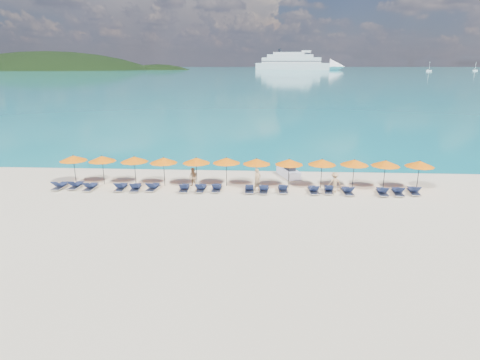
{
  "coord_description": "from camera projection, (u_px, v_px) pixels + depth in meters",
  "views": [
    {
      "loc": [
        1.57,
        -23.79,
        9.03
      ],
      "look_at": [
        0.0,
        3.0,
        1.2
      ],
      "focal_mm": 30.0,
      "sensor_mm": 36.0,
      "label": 1
    }
  ],
  "objects": [
    {
      "name": "lounger_4",
      "position": [
        136.0,
        187.0,
        29.52
      ],
      "size": [
        0.79,
        1.75,
        0.66
      ],
      "rotation": [
        0.0,
        0.0,
        0.1
      ],
      "color": "silver",
      "rests_on": "ground"
    },
    {
      "name": "headland_small",
      "position": [
        159.0,
        95.0,
        580.28
      ],
      "size": [
        162.0,
        126.0,
        85.5
      ],
      "color": "black",
      "rests_on": "ground"
    },
    {
      "name": "lounger_1",
      "position": [
        76.0,
        185.0,
        30.05
      ],
      "size": [
        0.69,
        1.72,
        0.66
      ],
      "rotation": [
        0.0,
        0.0,
        -0.04
      ],
      "color": "silver",
      "rests_on": "ground"
    },
    {
      "name": "sea",
      "position": [
        263.0,
        69.0,
        657.9
      ],
      "size": [
        1600.0,
        1300.0,
        0.01
      ],
      "primitive_type": "cube",
      "color": "#1FA9B2",
      "rests_on": "ground"
    },
    {
      "name": "umbrella_9",
      "position": [
        354.0,
        162.0,
        29.51
      ],
      "size": [
        2.1,
        2.1,
        2.28
      ],
      "color": "black",
      "rests_on": "ground"
    },
    {
      "name": "umbrella_5",
      "position": [
        226.0,
        160.0,
        30.1
      ],
      "size": [
        2.1,
        2.1,
        2.28
      ],
      "color": "black",
      "rests_on": "ground"
    },
    {
      "name": "ground",
      "position": [
        237.0,
        211.0,
        25.42
      ],
      "size": [
        1400.0,
        1400.0,
        0.0
      ],
      "primitive_type": "plane",
      "color": "beige"
    },
    {
      "name": "lounger_8",
      "position": [
        217.0,
        188.0,
        29.4
      ],
      "size": [
        0.64,
        1.71,
        0.66
      ],
      "rotation": [
        0.0,
        0.0,
        -0.01
      ],
      "color": "silver",
      "rests_on": "ground"
    },
    {
      "name": "umbrella_1",
      "position": [
        102.0,
        159.0,
        30.64
      ],
      "size": [
        2.1,
        2.1,
        2.28
      ],
      "color": "black",
      "rests_on": "ground"
    },
    {
      "name": "cruise_ship",
      "position": [
        300.0,
        63.0,
        559.79
      ],
      "size": [
        124.28,
        40.45,
        34.17
      ],
      "rotation": [
        0.0,
        0.0,
        -0.17
      ],
      "color": "silver",
      "rests_on": "ground"
    },
    {
      "name": "umbrella_3",
      "position": [
        164.0,
        160.0,
        30.13
      ],
      "size": [
        2.1,
        2.1,
        2.28
      ],
      "color": "black",
      "rests_on": "ground"
    },
    {
      "name": "lounger_17",
      "position": [
        414.0,
        191.0,
        28.73
      ],
      "size": [
        0.76,
        1.75,
        0.66
      ],
      "rotation": [
        0.0,
        0.0,
        -0.09
      ],
      "color": "silver",
      "rests_on": "ground"
    },
    {
      "name": "lounger_10",
      "position": [
        264.0,
        189.0,
        29.06
      ],
      "size": [
        0.78,
        1.75,
        0.66
      ],
      "rotation": [
        0.0,
        0.0,
        -0.1
      ],
      "color": "silver",
      "rests_on": "ground"
    },
    {
      "name": "sailboat_far",
      "position": [
        475.0,
        70.0,
        480.21
      ],
      "size": [
        5.72,
        1.91,
        10.49
      ],
      "color": "silver",
      "rests_on": "ground"
    },
    {
      "name": "lounger_7",
      "position": [
        201.0,
        188.0,
        29.36
      ],
      "size": [
        0.71,
        1.73,
        0.66
      ],
      "rotation": [
        0.0,
        0.0,
        -0.05
      ],
      "color": "silver",
      "rests_on": "ground"
    },
    {
      "name": "umbrella_11",
      "position": [
        420.0,
        164.0,
        29.08
      ],
      "size": [
        2.1,
        2.1,
        2.28
      ],
      "color": "black",
      "rests_on": "ground"
    },
    {
      "name": "lounger_11",
      "position": [
        283.0,
        189.0,
        29.15
      ],
      "size": [
        0.67,
        1.72,
        0.66
      ],
      "rotation": [
        0.0,
        0.0,
        0.03
      ],
      "color": "silver",
      "rests_on": "ground"
    },
    {
      "name": "headland_main",
      "position": [
        52.0,
        98.0,
        570.36
      ],
      "size": [
        374.0,
        242.0,
        126.5
      ],
      "color": "black",
      "rests_on": "ground"
    },
    {
      "name": "lounger_3",
      "position": [
        121.0,
        187.0,
        29.61
      ],
      "size": [
        0.66,
        1.71,
        0.66
      ],
      "rotation": [
        0.0,
        0.0,
        0.02
      ],
      "color": "silver",
      "rests_on": "ground"
    },
    {
      "name": "umbrella_6",
      "position": [
        257.0,
        161.0,
        29.8
      ],
      "size": [
        2.1,
        2.1,
        2.28
      ],
      "color": "black",
      "rests_on": "ground"
    },
    {
      "name": "umbrella_7",
      "position": [
        289.0,
        162.0,
        29.64
      ],
      "size": [
        2.1,
        2.1,
        2.28
      ],
      "color": "black",
      "rests_on": "ground"
    },
    {
      "name": "lounger_6",
      "position": [
        184.0,
        188.0,
        29.38
      ],
      "size": [
        0.72,
        1.73,
        0.66
      ],
      "rotation": [
        0.0,
        0.0,
        0.06
      ],
      "color": "silver",
      "rests_on": "ground"
    },
    {
      "name": "sailboat_near",
      "position": [
        429.0,
        70.0,
        460.69
      ],
      "size": [
        6.02,
        2.01,
        11.04
      ],
      "color": "silver",
      "rests_on": "ground"
    },
    {
      "name": "jetski",
      "position": [
        289.0,
        172.0,
        33.05
      ],
      "size": [
        1.94,
        2.88,
        0.96
      ],
      "rotation": [
        0.0,
        0.0,
        0.38
      ],
      "color": "white",
      "rests_on": "ground"
    },
    {
      "name": "lounger_9",
      "position": [
        249.0,
        189.0,
        29.16
      ],
      "size": [
        0.7,
        1.73,
        0.66
      ],
      "rotation": [
        0.0,
        0.0,
        0.05
      ],
      "color": "silver",
      "rests_on": "ground"
    },
    {
      "name": "umbrella_4",
      "position": [
        196.0,
        160.0,
        30.08
      ],
      "size": [
        2.1,
        2.1,
        2.28
      ],
      "color": "black",
      "rests_on": "ground"
    },
    {
      "name": "lounger_16",
      "position": [
        398.0,
        192.0,
        28.57
      ],
      "size": [
        0.77,
        1.75,
        0.66
      ],
      "rotation": [
        0.0,
        0.0,
        -0.09
      ],
      "color": "silver",
      "rests_on": "ground"
    },
    {
      "name": "lounger_13",
      "position": [
        329.0,
        189.0,
        29.04
      ],
      "size": [
        0.76,
        1.75,
        0.66
      ],
      "rotation": [
        0.0,
        0.0,
        -0.09
      ],
      "color": "silver",
      "rests_on": "ground"
    },
    {
      "name": "lounger_2",
      "position": [
        91.0,
        187.0,
        29.7
      ],
      "size": [
        0.65,
        1.71,
        0.66
      ],
      "rotation": [
        0.0,
        0.0,
        -0.02
      ],
      "color": "silver",
      "rests_on": "ground"
    },
    {
      "name": "beachgoer_a",
      "position": [
        257.0,
        180.0,
        29.27
      ],
      "size": [
        0.73,
        0.72,
        1.7
      ],
      "primitive_type": "imported",
      "rotation": [
        0.0,
        0.0,
        0.75
      ],
      "color": "tan",
      "rests_on": "ground"
    },
    {
      "name": "lounger_12",
      "position": [
        314.0,
        190.0,
        28.95
      ],
      "size": [
        0.73,
        1.74,
        0.66
      ],
      "rotation": [
        0.0,
        0.0,
        0.07
      ],
      "color": "silver",
      "rests_on": "ground"
    },
    {
      "name": "beachgoer_c",
      "position": [
        335.0,
        182.0,
        29.0
      ],
      "size": [
        1.03,
        0.61,
        1.5
      ],
      "primitive_type": "imported",
      "rotation": [
        0.0,
        0.0,
        3.31
      ],
      "color": "tan",
      "rests_on": "ground"
    },
    {
      "name": "lounger_14",
      "position": [
        348.0,
        191.0,
        28.71
      ],
      "size": [
        0.71,
        1.73,
        0.66
      ],
      "rotation": [
        0.0,
        0.0,
        0.05
      ],
      "color": "silver",
      "rests_on": "ground"
    },
    {
      "name": "lounger_5",
      "position": [
        153.0,
        187.0,
        29.6
      ],
      "size": [
        0.79,
        1.75,
        0.66
      ],
      "rotation": [
        0.0,
        0.0,
        -0.1
      ],
      "color": "silver",
      "rests_on": "ground"
    },
    {
      "name": "umbrella_10",
      "position": [
        386.0,
        163.0,
        29.24
      ],
      "size": [
        2.1,
        2.1,
        2.28
      ],
      "color": "black",
      "rests_on": "ground"
    },
    {
      "name": "beachgoer_b",
      "position": [
        193.0,
        178.0,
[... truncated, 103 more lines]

